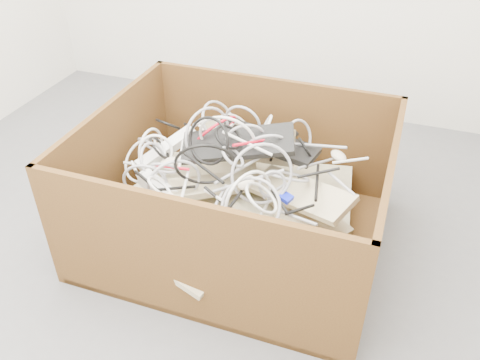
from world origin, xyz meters
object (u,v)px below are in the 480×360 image
(power_strip_left, at_px, (166,148))
(power_strip_right, at_px, (169,196))
(cardboard_box, at_px, (235,211))
(vga_plug, at_px, (286,198))

(power_strip_left, bearing_deg, power_strip_right, -121.67)
(cardboard_box, bearing_deg, power_strip_right, -130.17)
(cardboard_box, bearing_deg, vga_plug, -24.91)
(cardboard_box, xyz_separation_m, vga_plug, (0.25, -0.11, 0.22))
(power_strip_left, distance_m, vga_plug, 0.61)
(cardboard_box, distance_m, power_strip_left, 0.40)
(power_strip_left, xyz_separation_m, power_strip_right, (0.15, -0.29, -0.02))
(power_strip_right, bearing_deg, cardboard_box, 72.45)
(power_strip_left, xyz_separation_m, vga_plug, (0.59, -0.18, 0.01))
(power_strip_right, bearing_deg, vga_plug, 36.49)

